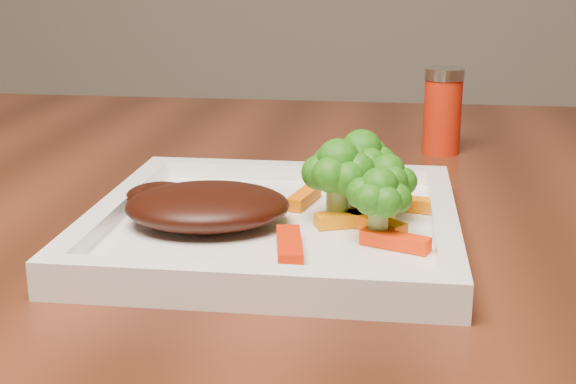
# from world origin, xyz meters

# --- Properties ---
(plate) EXTENTS (0.27, 0.27, 0.01)m
(plate) POSITION_xyz_m (0.02, -0.03, 0.76)
(plate) COLOR white
(plate) RESTS_ON dining_table
(steak) EXTENTS (0.14, 0.12, 0.03)m
(steak) POSITION_xyz_m (-0.03, -0.04, 0.78)
(steak) COLOR #320E07
(steak) RESTS_ON plate
(broccoli_0) EXTENTS (0.07, 0.07, 0.07)m
(broccoli_0) POSITION_xyz_m (0.08, 0.01, 0.80)
(broccoli_0) COLOR #2B6611
(broccoli_0) RESTS_ON plate
(broccoli_1) EXTENTS (0.05, 0.05, 0.06)m
(broccoli_1) POSITION_xyz_m (0.10, -0.02, 0.79)
(broccoli_1) COLOR #237713
(broccoli_1) RESTS_ON plate
(broccoli_2) EXTENTS (0.06, 0.06, 0.06)m
(broccoli_2) POSITION_xyz_m (0.10, -0.06, 0.79)
(broccoli_2) COLOR #195D0F
(broccoli_2) RESTS_ON plate
(broccoli_3) EXTENTS (0.06, 0.06, 0.06)m
(broccoli_3) POSITION_xyz_m (0.07, -0.02, 0.79)
(broccoli_3) COLOR #2C6210
(broccoli_3) RESTS_ON plate
(carrot_1) EXTENTS (0.05, 0.03, 0.01)m
(carrot_1) POSITION_xyz_m (0.11, -0.07, 0.77)
(carrot_1) COLOR #F72E04
(carrot_1) RESTS_ON plate
(carrot_2) EXTENTS (0.03, 0.06, 0.01)m
(carrot_2) POSITION_xyz_m (0.04, -0.09, 0.77)
(carrot_2) COLOR red
(carrot_2) RESTS_ON plate
(carrot_3) EXTENTS (0.06, 0.03, 0.01)m
(carrot_3) POSITION_xyz_m (0.12, 0.01, 0.77)
(carrot_3) COLOR orange
(carrot_3) RESTS_ON plate
(carrot_4) EXTENTS (0.02, 0.05, 0.01)m
(carrot_4) POSITION_xyz_m (0.04, 0.02, 0.77)
(carrot_4) COLOR #E76303
(carrot_4) RESTS_ON plate
(carrot_5) EXTENTS (0.05, 0.05, 0.01)m
(carrot_5) POSITION_xyz_m (0.10, -0.04, 0.77)
(carrot_5) COLOR #FF6604
(carrot_5) RESTS_ON plate
(carrot_6) EXTENTS (0.06, 0.04, 0.01)m
(carrot_6) POSITION_xyz_m (0.08, -0.03, 0.77)
(carrot_6) COLOR orange
(carrot_6) RESTS_ON plate
(spice_shaker) EXTENTS (0.05, 0.05, 0.09)m
(spice_shaker) POSITION_xyz_m (0.16, 0.26, 0.80)
(spice_shaker) COLOR red
(spice_shaker) RESTS_ON dining_table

